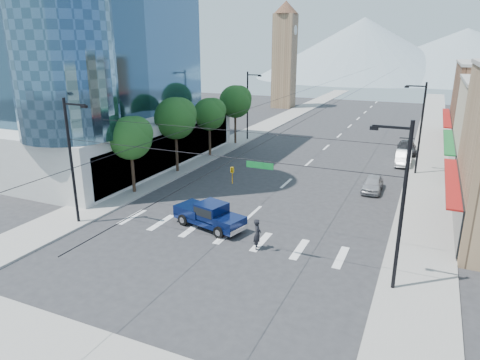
{
  "coord_description": "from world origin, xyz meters",
  "views": [
    {
      "loc": [
        11.52,
        -22.28,
        12.35
      ],
      "look_at": [
        -0.5,
        4.57,
        3.0
      ],
      "focal_mm": 32.0,
      "sensor_mm": 36.0,
      "label": 1
    }
  ],
  "objects": [
    {
      "name": "tree_near",
      "position": [
        -11.07,
        6.1,
        4.99
      ],
      "size": [
        3.65,
        3.64,
        6.71
      ],
      "color": "black",
      "rests_on": "ground"
    },
    {
      "name": "sidewalk_right",
      "position": [
        12.0,
        40.0,
        0.07
      ],
      "size": [
        4.0,
        120.0,
        0.15
      ],
      "primitive_type": "cube",
      "color": "gray",
      "rests_on": "ground"
    },
    {
      "name": "parked_car_far",
      "position": [
        9.4,
        30.49,
        0.75
      ],
      "size": [
        2.47,
        5.3,
        1.5
      ],
      "primitive_type": "imported",
      "rotation": [
        0.0,
        0.0,
        0.07
      ],
      "color": "#2C2C2E",
      "rests_on": "ground"
    },
    {
      "name": "mountain_right",
      "position": [
        20.0,
        160.0,
        9.0
      ],
      "size": [
        90.0,
        90.0,
        18.0
      ],
      "primitive_type": "cone",
      "color": "gray",
      "rests_on": "ground"
    },
    {
      "name": "signal_rig",
      "position": [
        0.19,
        -1.0,
        4.64
      ],
      "size": [
        21.8,
        0.2,
        9.0
      ],
      "color": "black",
      "rests_on": "ground"
    },
    {
      "name": "pickup_truck",
      "position": [
        -1.84,
        2.26,
        0.96
      ],
      "size": [
        5.74,
        3.23,
        1.84
      ],
      "rotation": [
        0.0,
        0.0,
        -0.26
      ],
      "color": "#08133D",
      "rests_on": "ground"
    },
    {
      "name": "clock_tower",
      "position": [
        -16.5,
        62.0,
        10.64
      ],
      "size": [
        4.8,
        4.8,
        20.4
      ],
      "color": "#8C6B4C",
      "rests_on": "ground"
    },
    {
      "name": "tree_midfar",
      "position": [
        -11.07,
        20.1,
        4.99
      ],
      "size": [
        3.65,
        3.64,
        6.71
      ],
      "color": "black",
      "rests_on": "ground"
    },
    {
      "name": "parked_car_mid",
      "position": [
        9.4,
        25.36,
        0.75
      ],
      "size": [
        1.77,
        4.63,
        1.51
      ],
      "primitive_type": "imported",
      "rotation": [
        0.0,
        0.0,
        0.04
      ],
      "color": "white",
      "rests_on": "ground"
    },
    {
      "name": "lamp_pole_nw",
      "position": [
        -10.67,
        30.0,
        4.94
      ],
      "size": [
        2.0,
        0.25,
        9.0
      ],
      "color": "black",
      "rests_on": "ground"
    },
    {
      "name": "tree_far",
      "position": [
        -11.07,
        27.1,
        5.59
      ],
      "size": [
        4.09,
        4.09,
        7.52
      ],
      "color": "black",
      "rests_on": "ground"
    },
    {
      "name": "pedestrian",
      "position": [
        2.52,
        0.49,
        1.01
      ],
      "size": [
        0.69,
        0.85,
        2.01
      ],
      "primitive_type": "imported",
      "rotation": [
        0.0,
        0.0,
        1.9
      ],
      "color": "black",
      "rests_on": "ground"
    },
    {
      "name": "office_tower",
      "position": [
        -26.26,
        13.85,
        14.45
      ],
      "size": [
        29.5,
        27.0,
        30.0
      ],
      "color": "#B7B7B2",
      "rests_on": "ground"
    },
    {
      "name": "tree_midnear",
      "position": [
        -11.07,
        13.1,
        5.59
      ],
      "size": [
        4.09,
        4.09,
        7.52
      ],
      "color": "black",
      "rests_on": "ground"
    },
    {
      "name": "sidewalk_left",
      "position": [
        -12.0,
        40.0,
        0.07
      ],
      "size": [
        4.0,
        120.0,
        0.15
      ],
      "primitive_type": "cube",
      "color": "gray",
      "rests_on": "ground"
    },
    {
      "name": "mountain_left",
      "position": [
        -15.0,
        150.0,
        11.0
      ],
      "size": [
        80.0,
        80.0,
        22.0
      ],
      "primitive_type": "cone",
      "color": "gray",
      "rests_on": "ground"
    },
    {
      "name": "ground",
      "position": [
        0.0,
        0.0,
        0.0
      ],
      "size": [
        160.0,
        160.0,
        0.0
      ],
      "primitive_type": "plane",
      "color": "#28282B",
      "rests_on": "ground"
    },
    {
      "name": "parked_car_near",
      "position": [
        7.6,
        15.0,
        0.68
      ],
      "size": [
        1.62,
        4.0,
        1.36
      ],
      "primitive_type": "imported",
      "rotation": [
        0.0,
        0.0,
        0.0
      ],
      "color": "#A3A2A6",
      "rests_on": "ground"
    },
    {
      "name": "lamp_pole_ne",
      "position": [
        10.67,
        22.0,
        4.94
      ],
      "size": [
        2.0,
        0.25,
        9.0
      ],
      "color": "black",
      "rests_on": "ground"
    }
  ]
}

